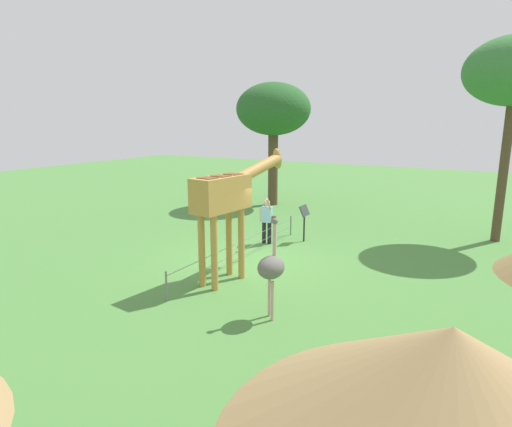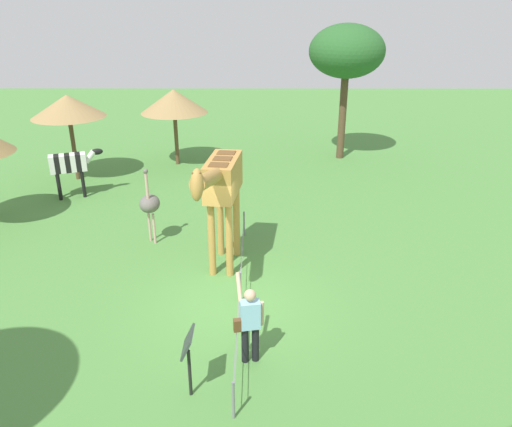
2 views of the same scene
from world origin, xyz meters
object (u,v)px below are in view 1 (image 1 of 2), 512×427
object	(u,v)px
zebra	(401,420)
ostrich	(271,268)
visitor	(267,219)
tree_northeast	(273,110)
shade_hut_aside	(447,398)
info_sign	(304,216)
giraffe	(228,197)

from	to	relation	value
zebra	ostrich	distance (m)	4.96
visitor	tree_northeast	distance (m)	8.11
ostrich	shade_hut_aside	bearing A→B (deg)	-144.10
info_sign	shade_hut_aside	bearing A→B (deg)	-153.23
ostrich	tree_northeast	xyz separation A→B (m)	(11.54, 5.99, 3.55)
ostrich	tree_northeast	size ratio (longest dim) A/B	0.37
tree_northeast	zebra	bearing A→B (deg)	-148.02
zebra	info_sign	distance (m)	10.95
shade_hut_aside	info_sign	size ratio (longest dim) A/B	2.45
visitor	zebra	distance (m)	10.72
shade_hut_aside	ostrich	bearing A→B (deg)	35.90
zebra	info_sign	world-z (taller)	zebra
visitor	zebra	world-z (taller)	visitor
zebra	shade_hut_aside	bearing A→B (deg)	-164.80
zebra	shade_hut_aside	world-z (taller)	shade_hut_aside
giraffe	ostrich	size ratio (longest dim) A/B	1.63
visitor	shade_hut_aside	size ratio (longest dim) A/B	0.53
ostrich	giraffe	bearing A→B (deg)	53.46
ostrich	shade_hut_aside	distance (m)	6.96
zebra	ostrich	xyz separation A→B (m)	(3.57, 3.45, 0.01)
visitor	tree_northeast	size ratio (longest dim) A/B	0.28
giraffe	tree_northeast	size ratio (longest dim) A/B	0.60
visitor	shade_hut_aside	distance (m)	12.74
giraffe	shade_hut_aside	world-z (taller)	giraffe
visitor	ostrich	distance (m)	5.86
giraffe	visitor	distance (m)	3.86
visitor	shade_hut_aside	world-z (taller)	shade_hut_aside
visitor	tree_northeast	world-z (taller)	tree_northeast
zebra	tree_northeast	xyz separation A→B (m)	(15.11, 9.43, 3.56)
zebra	ostrich	size ratio (longest dim) A/B	0.80
zebra	info_sign	size ratio (longest dim) A/B	1.36
giraffe	ostrich	world-z (taller)	giraffe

